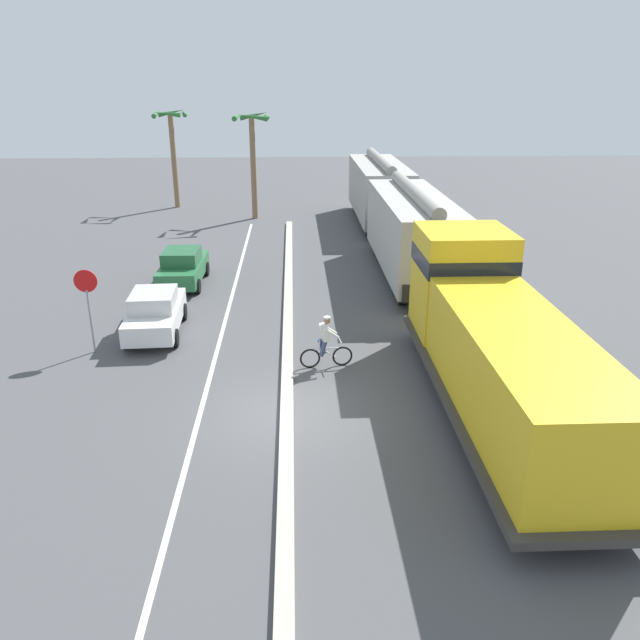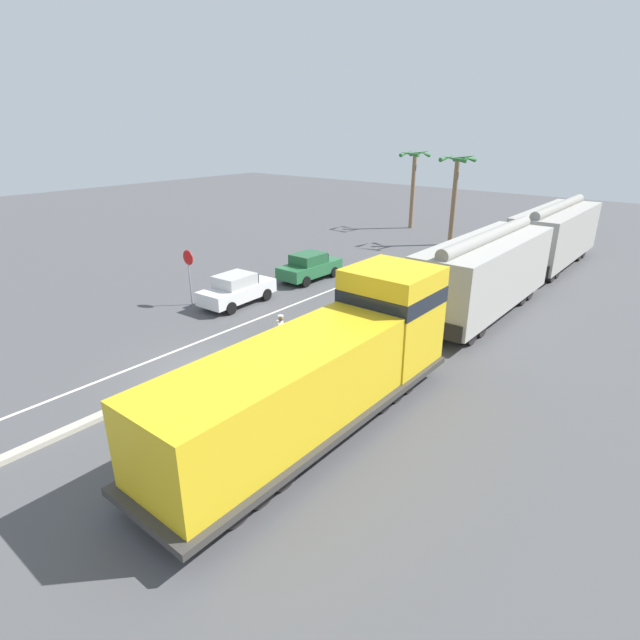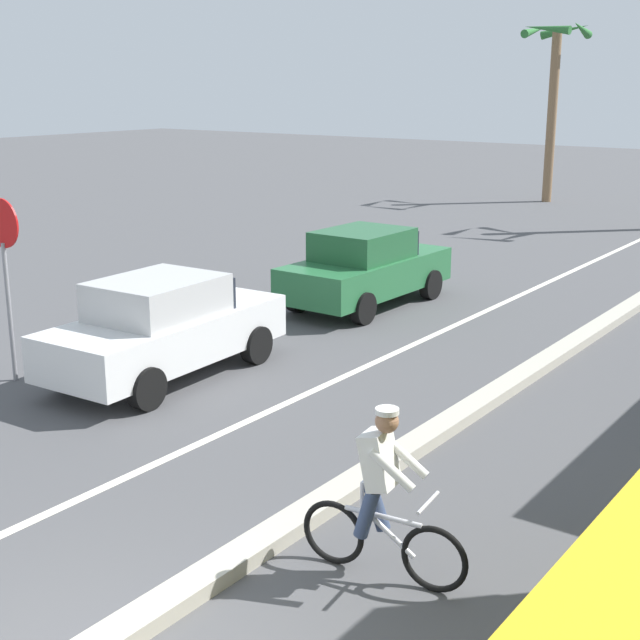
{
  "view_description": "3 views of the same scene",
  "coord_description": "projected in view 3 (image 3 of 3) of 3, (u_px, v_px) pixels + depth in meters",
  "views": [
    {
      "loc": [
        0.26,
        -15.16,
        8.65
      ],
      "look_at": [
        1.06,
        3.28,
        1.47
      ],
      "focal_mm": 35.0,
      "sensor_mm": 36.0,
      "label": 1
    },
    {
      "loc": [
        14.04,
        -10.37,
        8.74
      ],
      "look_at": [
        2.67,
        3.66,
        1.64
      ],
      "focal_mm": 28.0,
      "sensor_mm": 36.0,
      "label": 2
    },
    {
      "loc": [
        5.2,
        -3.57,
        4.59
      ],
      "look_at": [
        -3.15,
        8.0,
        0.74
      ],
      "focal_mm": 50.0,
      "sensor_mm": 36.0,
      "label": 3
    }
  ],
  "objects": [
    {
      "name": "parked_car_green",
      "position": [
        366.0,
        267.0,
        18.56
      ],
      "size": [
        1.89,
        4.23,
        1.62
      ],
      "color": "#286B3D",
      "rests_on": "ground"
    },
    {
      "name": "parked_car_white",
      "position": [
        164.0,
        327.0,
        14.08
      ],
      "size": [
        1.99,
        4.28,
        1.62
      ],
      "color": "silver",
      "rests_on": "ground"
    },
    {
      "name": "stop_sign",
      "position": [
        5.0,
        254.0,
        13.56
      ],
      "size": [
        0.76,
        0.08,
        2.88
      ],
      "color": "gray",
      "rests_on": "ground"
    },
    {
      "name": "median_curb",
      "position": [
        426.0,
        438.0,
        11.6
      ],
      "size": [
        0.36,
        36.0,
        0.16
      ],
      "primitive_type": "cube",
      "color": "#B2AD9E",
      "rests_on": "ground"
    },
    {
      "name": "lane_stripe",
      "position": [
        282.0,
        405.0,
        12.98
      ],
      "size": [
        0.14,
        36.0,
        0.01
      ],
      "primitive_type": "cube",
      "color": "silver",
      "rests_on": "ground"
    },
    {
      "name": "cyclist",
      "position": [
        382.0,
        498.0,
        8.31
      ],
      "size": [
        1.7,
        0.51,
        1.71
      ],
      "color": "black",
      "rests_on": "ground"
    },
    {
      "name": "palm_tree_near",
      "position": [
        554.0,
        77.0,
        33.65
      ],
      "size": [
        2.23,
        2.24,
        6.75
      ],
      "color": "#846647",
      "rests_on": "ground"
    }
  ]
}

